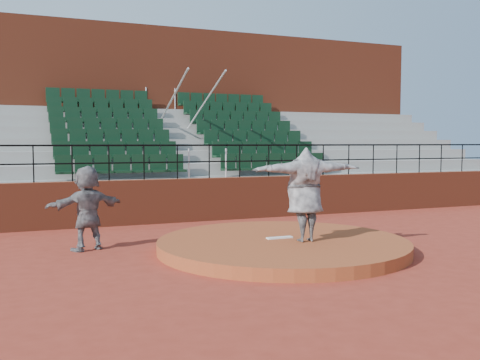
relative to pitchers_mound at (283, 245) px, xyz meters
name	(u,v)px	position (x,y,z in m)	size (l,w,h in m)	color
ground	(283,251)	(0.00, 0.00, -0.12)	(90.00, 90.00, 0.00)	maroon
pitchers_mound	(283,245)	(0.00, 0.00, 0.00)	(5.50, 5.50, 0.25)	#984422
pitching_rubber	(280,238)	(0.00, 0.15, 0.14)	(0.60, 0.15, 0.03)	white
boundary_wall	(209,199)	(0.00, 5.00, 0.53)	(24.00, 0.30, 1.30)	maroon
wall_railing	(209,154)	(0.00, 5.00, 1.90)	(24.04, 0.05, 1.03)	black
seating_deck	(177,168)	(0.00, 8.64, 1.33)	(24.00, 5.97, 4.63)	gray
press_box_facade	(153,116)	(0.00, 12.60, 3.43)	(24.00, 3.00, 7.10)	maroon
pitcher	(305,194)	(0.36, -0.35, 1.14)	(2.49, 0.68, 2.03)	black
fielder	(87,208)	(-3.97, 1.69, 0.81)	(1.74, 0.55, 1.88)	black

